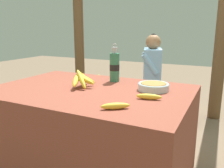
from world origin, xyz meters
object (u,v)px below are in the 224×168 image
seated_vendor (148,72)px  support_post_far (224,20)px  banana_bunch_ripe (81,79)px  water_bottle (115,67)px  serving_bowl (153,86)px  support_post_near (78,22)px  wooden_bench (130,89)px  loose_banana_front (115,106)px  banana_bunch_green (100,77)px  loose_banana_side (149,97)px

seated_vendor → support_post_far: support_post_far is taller
banana_bunch_ripe → water_bottle: water_bottle is taller
serving_bowl → support_post_near: (-1.66, 1.56, 0.48)m
serving_bowl → wooden_bench: serving_bowl is taller
loose_banana_front → seated_vendor: (-0.34, 1.61, -0.11)m
wooden_bench → support_post_far: support_post_far is taller
banana_bunch_ripe → support_post_far: support_post_far is taller
water_bottle → support_post_far: support_post_far is taller
banana_bunch_green → support_post_far: support_post_far is taller
loose_banana_front → wooden_bench: loose_banana_front is taller
loose_banana_front → seated_vendor: seated_vendor is taller
banana_bunch_green → support_post_near: size_ratio=0.11×
seated_vendor → banana_bunch_green: bearing=-21.6°
seated_vendor → banana_bunch_green: size_ratio=4.13×
banana_bunch_green → serving_bowl: bearing=-47.5°
banana_bunch_ripe → wooden_bench: 1.41m
water_bottle → banana_bunch_green: size_ratio=1.20×
serving_bowl → loose_banana_front: size_ratio=1.45×
banana_bunch_ripe → banana_bunch_green: (-0.60, 1.34, -0.29)m
support_post_near → support_post_far: bearing=0.0°
loose_banana_front → loose_banana_side: size_ratio=0.94×
support_post_far → wooden_bench: bearing=-160.0°
serving_bowl → seated_vendor: size_ratio=0.21×
banana_bunch_ripe → banana_bunch_green: size_ratio=1.05×
banana_bunch_ripe → support_post_near: size_ratio=0.11×
serving_bowl → loose_banana_side: (0.04, -0.22, -0.01)m
banana_bunch_ripe → loose_banana_side: banana_bunch_ripe is taller
wooden_bench → loose_banana_front: bearing=-70.3°
wooden_bench → support_post_far: size_ratio=0.71×
seated_vendor → loose_banana_side: bearing=90.2°
serving_bowl → support_post_far: size_ratio=0.09×
loose_banana_front → wooden_bench: 1.80m
loose_banana_side → banana_bunch_green: size_ratio=0.62×
support_post_far → banana_bunch_ripe: bearing=-116.0°
serving_bowl → seated_vendor: seated_vendor is taller
serving_bowl → banana_bunch_green: serving_bowl is taller
serving_bowl → seated_vendor: 1.22m
serving_bowl → wooden_bench: (-0.66, 1.19, -0.37)m
serving_bowl → water_bottle: size_ratio=0.71×
water_bottle → seated_vendor: 1.03m
serving_bowl → support_post_far: support_post_far is taller
loose_banana_side → support_post_near: support_post_near is taller
serving_bowl → support_post_near: bearing=136.8°
water_bottle → loose_banana_front: water_bottle is taller
wooden_bench → support_post_near: 1.36m
loose_banana_side → banana_bunch_ripe: bearing=172.0°
serving_bowl → banana_bunch_ripe: bearing=-163.3°
loose_banana_side → wooden_bench: size_ratio=0.09×
seated_vendor → support_post_near: (-1.25, 0.41, 0.60)m
loose_banana_front → seated_vendor: size_ratio=0.14×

